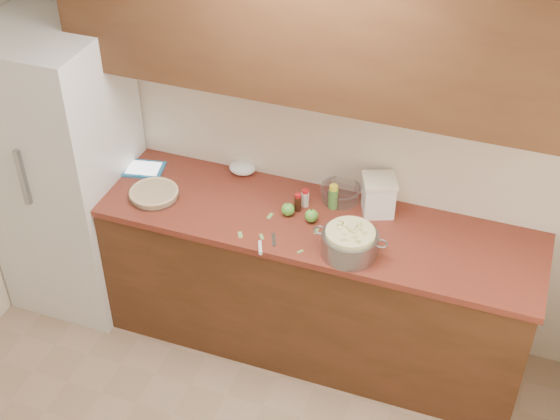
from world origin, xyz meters
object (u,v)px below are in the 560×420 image
(tablet, at_px, (144,169))
(pie, at_px, (154,193))
(flour_canister, at_px, (379,195))
(colander, at_px, (350,243))

(tablet, bearing_deg, pie, -61.57)
(flour_canister, xyz_separation_m, tablet, (-1.38, -0.08, -0.10))
(pie, height_order, flour_canister, flour_canister)
(pie, distance_m, tablet, 0.28)
(pie, bearing_deg, flour_canister, 13.85)
(flour_canister, bearing_deg, pie, -166.15)
(colander, xyz_separation_m, tablet, (-1.34, 0.31, -0.06))
(tablet, bearing_deg, flour_canister, -7.99)
(colander, xyz_separation_m, flour_canister, (0.05, 0.39, 0.04))
(flour_canister, height_order, tablet, flour_canister)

